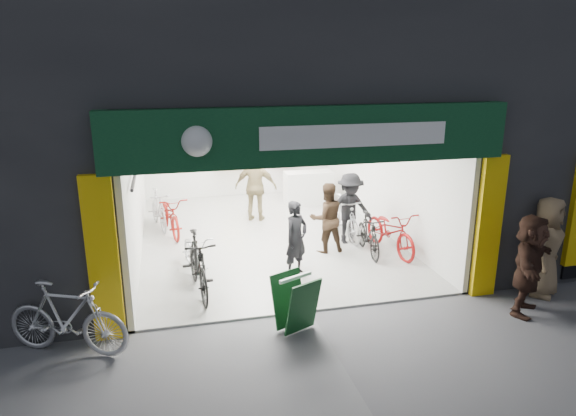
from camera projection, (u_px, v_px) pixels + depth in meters
name	position (u px, v px, depth m)	size (l,w,h in m)	color
ground	(311.00, 312.00, 8.78)	(60.00, 60.00, 0.00)	#56565B
building	(292.00, 53.00, 12.43)	(17.00, 10.27, 8.00)	#232326
bike_left_front	(195.00, 253.00, 10.31)	(0.56, 1.60, 0.84)	#B2B3B7
bike_left_midfront	(198.00, 265.00, 9.33)	(0.54, 1.90, 1.14)	black
bike_left_midback	(170.00, 215.00, 12.56)	(0.66, 1.89, 0.99)	maroon
bike_left_back	(159.00, 210.00, 12.99)	(0.47, 1.67, 1.00)	#A2A1A6
bike_right_front	(368.00, 235.00, 11.25)	(0.43, 1.54, 0.92)	black
bike_right_mid	(391.00, 231.00, 11.35)	(0.67, 1.93, 1.01)	maroon
bike_right_back	(344.00, 218.00, 12.22)	(0.50, 1.75, 1.05)	#A6A6AA
parked_bike	(67.00, 318.00, 7.42)	(0.53, 1.89, 1.14)	silver
customer_a	(296.00, 239.00, 10.10)	(0.56, 0.37, 1.53)	black
customer_b	(327.00, 218.00, 11.28)	(0.78, 0.61, 1.60)	#322216
customer_c	(350.00, 209.00, 11.79)	(1.09, 0.63, 1.69)	black
customer_d	(256.00, 187.00, 13.42)	(1.11, 0.46, 1.89)	olive
pedestrian_near	(546.00, 247.00, 9.22)	(0.90, 0.59, 1.85)	#7C6448
pedestrian_far	(529.00, 265.00, 8.55)	(1.62, 0.52, 1.75)	#331F17
sandwich_board	(296.00, 301.00, 8.08)	(0.78, 0.79, 0.90)	#0F3C18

